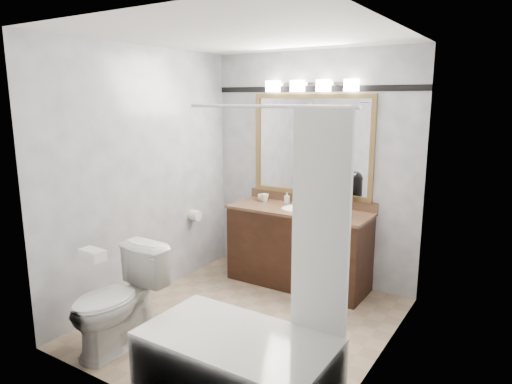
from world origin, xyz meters
TOP-DOWN VIEW (x-y plane):
  - room at (0.00, 0.00)m, footprint 2.42×2.62m
  - vanity at (0.00, 1.02)m, footprint 1.53×0.58m
  - mirror at (0.00, 1.28)m, footprint 1.40×0.04m
  - vanity_light_bar at (0.00, 1.23)m, footprint 1.02×0.14m
  - accent_stripe at (0.00, 1.29)m, footprint 2.40×0.01m
  - bathtub at (0.55, -0.90)m, footprint 1.30×0.75m
  - tp_roll at (-1.14, 0.66)m, footprint 0.11×0.12m
  - toilet at (-0.64, -0.92)m, footprint 0.48×0.81m
  - tissue_box at (-0.64, -1.12)m, footprint 0.20×0.12m
  - coffee_maker at (0.42, 1.04)m, footprint 0.20×0.24m
  - cup_left at (-0.55, 1.15)m, footprint 0.12×0.12m
  - cup_right at (-0.50, 1.13)m, footprint 0.12×0.12m
  - soap_bottle_a at (-0.25, 1.21)m, footprint 0.06×0.07m
  - soap_bottle_b at (0.17, 1.15)m, footprint 0.08×0.08m
  - soap_bar at (0.01, 1.13)m, footprint 0.09×0.07m

SIDE VIEW (x-z plane):
  - bathtub at x=0.55m, z-range -0.70..1.26m
  - toilet at x=-0.64m, z-range 0.00..0.82m
  - vanity at x=0.00m, z-range -0.04..0.93m
  - tp_roll at x=-1.14m, z-range 0.64..0.76m
  - tissue_box at x=-0.64m, z-range 0.82..0.90m
  - soap_bar at x=0.01m, z-range 0.85..0.88m
  - cup_left at x=-0.55m, z-range 0.85..0.92m
  - cup_right at x=-0.50m, z-range 0.85..0.94m
  - soap_bottle_b at x=0.17m, z-range 0.85..0.94m
  - soap_bottle_a at x=-0.25m, z-range 0.85..0.97m
  - coffee_maker at x=0.42m, z-range 0.86..1.23m
  - room at x=0.00m, z-range -0.01..2.51m
  - mirror at x=0.00m, z-range 0.95..2.05m
  - accent_stripe at x=0.00m, z-range 2.07..2.13m
  - vanity_light_bar at x=0.00m, z-range 2.07..2.19m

